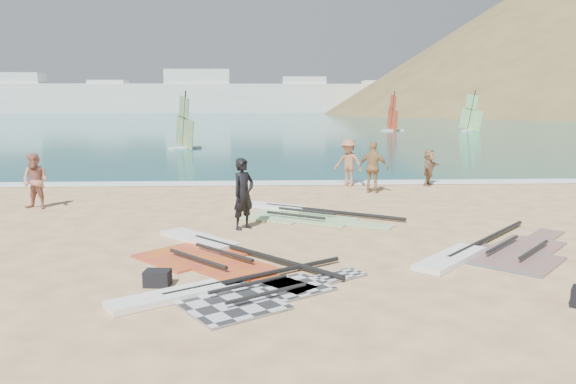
{
  "coord_description": "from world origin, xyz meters",
  "views": [
    {
      "loc": [
        -1.73,
        -11.86,
        3.61
      ],
      "look_at": [
        -1.02,
        4.0,
        1.0
      ],
      "focal_mm": 35.0,
      "sensor_mm": 36.0,
      "label": 1
    }
  ],
  "objects_px": {
    "beachgoer_left": "(35,181)",
    "beachgoer_back": "(373,167)",
    "rig_red": "(213,252)",
    "gear_bag_near": "(157,278)",
    "beachgoer_right": "(429,167)",
    "beachgoer_mid": "(348,163)",
    "rig_grey": "(227,293)",
    "rig_green": "(294,213)",
    "person_wetsuit": "(243,194)",
    "rig_orange": "(492,252)"
  },
  "relations": [
    {
      "from": "beachgoer_left",
      "to": "rig_grey",
      "type": "bearing_deg",
      "value": -37.12
    },
    {
      "from": "gear_bag_near",
      "to": "beachgoer_left",
      "type": "bearing_deg",
      "value": 124.01
    },
    {
      "from": "rig_green",
      "to": "rig_red",
      "type": "xyz_separation_m",
      "value": [
        -2.18,
        -4.64,
        0.0
      ]
    },
    {
      "from": "rig_green",
      "to": "gear_bag_near",
      "type": "relative_size",
      "value": 10.62
    },
    {
      "from": "beachgoer_left",
      "to": "beachgoer_back",
      "type": "distance_m",
      "value": 12.21
    },
    {
      "from": "rig_red",
      "to": "gear_bag_near",
      "type": "distance_m",
      "value": 2.42
    },
    {
      "from": "rig_green",
      "to": "beachgoer_mid",
      "type": "bearing_deg",
      "value": 97.71
    },
    {
      "from": "rig_grey",
      "to": "rig_orange",
      "type": "xyz_separation_m",
      "value": [
        6.08,
        2.59,
        0.0
      ]
    },
    {
      "from": "gear_bag_near",
      "to": "beachgoer_right",
      "type": "xyz_separation_m",
      "value": [
        9.13,
        12.68,
        0.62
      ]
    },
    {
      "from": "beachgoer_left",
      "to": "gear_bag_near",
      "type": "bearing_deg",
      "value": -41.29
    },
    {
      "from": "beachgoer_left",
      "to": "beachgoer_back",
      "type": "xyz_separation_m",
      "value": [
        11.9,
        2.74,
        0.07
      ]
    },
    {
      "from": "rig_green",
      "to": "gear_bag_near",
      "type": "distance_m",
      "value": 7.54
    },
    {
      "from": "rig_green",
      "to": "beachgoer_left",
      "type": "bearing_deg",
      "value": -156.68
    },
    {
      "from": "rig_red",
      "to": "rig_grey",
      "type": "bearing_deg",
      "value": -33.25
    },
    {
      "from": "rig_grey",
      "to": "beachgoer_mid",
      "type": "distance_m",
      "value": 14.0
    },
    {
      "from": "rig_orange",
      "to": "beachgoer_left",
      "type": "height_order",
      "value": "beachgoer_left"
    },
    {
      "from": "rig_grey",
      "to": "rig_red",
      "type": "distance_m",
      "value": 2.92
    },
    {
      "from": "rig_grey",
      "to": "person_wetsuit",
      "type": "height_order",
      "value": "person_wetsuit"
    },
    {
      "from": "rig_green",
      "to": "beachgoer_right",
      "type": "relative_size",
      "value": 3.37
    },
    {
      "from": "rig_orange",
      "to": "beachgoer_back",
      "type": "distance_m",
      "value": 9.06
    },
    {
      "from": "gear_bag_near",
      "to": "beachgoer_mid",
      "type": "bearing_deg",
      "value": 65.88
    },
    {
      "from": "rig_red",
      "to": "beachgoer_left",
      "type": "relative_size",
      "value": 2.88
    },
    {
      "from": "rig_grey",
      "to": "beachgoer_back",
      "type": "bearing_deg",
      "value": 33.71
    },
    {
      "from": "rig_grey",
      "to": "person_wetsuit",
      "type": "distance_m",
      "value": 5.57
    },
    {
      "from": "rig_green",
      "to": "beachgoer_left",
      "type": "relative_size",
      "value": 2.82
    },
    {
      "from": "rig_red",
      "to": "gear_bag_near",
      "type": "height_order",
      "value": "gear_bag_near"
    },
    {
      "from": "person_wetsuit",
      "to": "gear_bag_near",
      "type": "bearing_deg",
      "value": -153.63
    },
    {
      "from": "rig_green",
      "to": "beachgoer_mid",
      "type": "xyz_separation_m",
      "value": [
        2.6,
        5.8,
        0.95
      ]
    },
    {
      "from": "beachgoer_left",
      "to": "beachgoer_back",
      "type": "height_order",
      "value": "beachgoer_back"
    },
    {
      "from": "rig_red",
      "to": "gear_bag_near",
      "type": "relative_size",
      "value": 10.85
    },
    {
      "from": "rig_orange",
      "to": "beachgoer_left",
      "type": "distance_m",
      "value": 14.43
    },
    {
      "from": "rig_red",
      "to": "beachgoer_right",
      "type": "height_order",
      "value": "beachgoer_right"
    },
    {
      "from": "beachgoer_mid",
      "to": "rig_green",
      "type": "bearing_deg",
      "value": -78.01
    },
    {
      "from": "beachgoer_left",
      "to": "beachgoer_mid",
      "type": "bearing_deg",
      "value": 36.65
    },
    {
      "from": "beachgoer_mid",
      "to": "beachgoer_back",
      "type": "distance_m",
      "value": 1.91
    },
    {
      "from": "rig_grey",
      "to": "gear_bag_near",
      "type": "xyz_separation_m",
      "value": [
        -1.41,
        0.63,
        0.11
      ]
    },
    {
      "from": "rig_grey",
      "to": "beachgoer_left",
      "type": "distance_m",
      "value": 11.23
    },
    {
      "from": "rig_red",
      "to": "beachgoer_back",
      "type": "distance_m",
      "value": 10.3
    },
    {
      "from": "rig_orange",
      "to": "rig_grey",
      "type": "bearing_deg",
      "value": 155.78
    },
    {
      "from": "person_wetsuit",
      "to": "rig_orange",
      "type": "bearing_deg",
      "value": -72.09
    },
    {
      "from": "gear_bag_near",
      "to": "beachgoer_left",
      "type": "height_order",
      "value": "beachgoer_left"
    },
    {
      "from": "beachgoer_right",
      "to": "rig_grey",
      "type": "bearing_deg",
      "value": -176.67
    },
    {
      "from": "rig_orange",
      "to": "beachgoer_back",
      "type": "xyz_separation_m",
      "value": [
        -1.1,
        8.95,
        0.96
      ]
    },
    {
      "from": "rig_red",
      "to": "beachgoer_back",
      "type": "bearing_deg",
      "value": 104.26
    },
    {
      "from": "rig_grey",
      "to": "person_wetsuit",
      "type": "relative_size",
      "value": 2.48
    },
    {
      "from": "beachgoer_left",
      "to": "rig_green",
      "type": "bearing_deg",
      "value": 6.17
    },
    {
      "from": "rig_grey",
      "to": "beachgoer_back",
      "type": "relative_size",
      "value": 2.48
    },
    {
      "from": "rig_red",
      "to": "beachgoer_mid",
      "type": "relative_size",
      "value": 2.68
    },
    {
      "from": "beachgoer_right",
      "to": "rig_orange",
      "type": "bearing_deg",
      "value": -155.23
    },
    {
      "from": "beachgoer_mid",
      "to": "gear_bag_near",
      "type": "bearing_deg",
      "value": -77.98
    }
  ]
}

